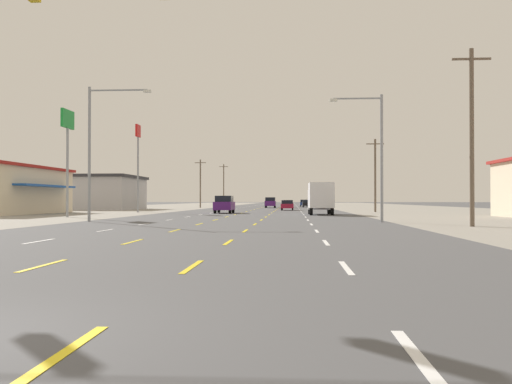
% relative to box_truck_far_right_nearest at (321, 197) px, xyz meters
% --- Properties ---
extents(ground_plane, '(572.00, 572.00, 0.00)m').
position_rel_box_truck_far_right_nearest_xyz_m(ground_plane, '(-6.99, 13.20, -1.84)').
color(ground_plane, '#4C4C4F').
extents(lot_apron_left, '(28.00, 440.00, 0.01)m').
position_rel_box_truck_far_right_nearest_xyz_m(lot_apron_left, '(-31.74, 13.20, -1.83)').
color(lot_apron_left, gray).
rests_on(lot_apron_left, ground).
extents(lot_apron_right, '(28.00, 440.00, 0.01)m').
position_rel_box_truck_far_right_nearest_xyz_m(lot_apron_right, '(17.76, 13.20, -1.83)').
color(lot_apron_right, gray).
rests_on(lot_apron_right, ground).
extents(lane_markings, '(10.64, 227.60, 0.01)m').
position_rel_box_truck_far_right_nearest_xyz_m(lane_markings, '(-6.99, 51.70, -1.83)').
color(lane_markings, white).
rests_on(lane_markings, ground).
extents(signal_span_wire, '(27.56, 0.53, 9.22)m').
position_rel_box_truck_far_right_nearest_xyz_m(signal_span_wire, '(-7.36, -42.90, 3.62)').
color(signal_span_wire, brown).
rests_on(signal_span_wire, ground).
extents(box_truck_far_right_nearest, '(2.40, 7.20, 3.23)m').
position_rel_box_truck_far_right_nearest_xyz_m(box_truck_far_right_nearest, '(0.00, 0.00, 0.00)').
color(box_truck_far_right_nearest, silver).
rests_on(box_truck_far_right_nearest, ground).
extents(suv_inner_left_near, '(1.98, 4.90, 1.98)m').
position_rel_box_truck_far_right_nearest_xyz_m(suv_inner_left_near, '(-10.61, 5.85, -0.81)').
color(suv_inner_left_near, '#4C196B').
rests_on(suv_inner_left_near, ground).
extents(sedan_inner_right_mid, '(1.80, 4.50, 1.46)m').
position_rel_box_truck_far_right_nearest_xyz_m(sedan_inner_right_mid, '(-3.59, 23.90, -1.08)').
color(sedan_inner_right_mid, maroon).
rests_on(sedan_inner_right_mid, ground).
extents(sedan_inner_right_midfar, '(1.80, 4.50, 1.46)m').
position_rel_box_truck_far_right_nearest_xyz_m(sedan_inner_right_midfar, '(-3.54, 48.20, -1.08)').
color(sedan_inner_right_midfar, maroon).
rests_on(sedan_inner_right_midfar, ground).
extents(suv_center_turn_far, '(1.98, 4.90, 1.98)m').
position_rel_box_truck_far_right_nearest_xyz_m(suv_center_turn_far, '(-6.94, 48.68, -0.81)').
color(suv_center_turn_far, '#4C196B').
rests_on(suv_center_turn_far, ground).
extents(sedan_far_right_farther, '(1.80, 4.50, 1.46)m').
position_rel_box_truck_far_right_nearest_xyz_m(sedan_far_right_farther, '(0.14, 56.56, -1.08)').
color(sedan_far_right_farther, black).
rests_on(sedan_far_right_farther, ground).
extents(hatchback_far_right_farthest, '(1.72, 3.90, 1.54)m').
position_rel_box_truck_far_right_nearest_xyz_m(hatchback_far_right_farthest, '(-0.21, 68.41, -1.05)').
color(hatchback_far_right_farthest, navy).
rests_on(hatchback_far_right_farthest, ground).
extents(storefront_left_row_1, '(9.84, 18.55, 5.17)m').
position_rel_box_truck_far_right_nearest_xyz_m(storefront_left_row_1, '(-33.87, 0.81, 0.77)').
color(storefront_left_row_1, beige).
rests_on(storefront_left_row_1, ground).
extents(storefront_left_row_2, '(12.41, 15.14, 5.36)m').
position_rel_box_truck_far_right_nearest_xyz_m(storefront_left_row_2, '(-33.63, 30.36, 0.86)').
color(storefront_left_row_2, '#B2B2B7').
rests_on(storefront_left_row_2, ground).
extents(pole_sign_left_row_1, '(0.24, 2.55, 9.46)m').
position_rel_box_truck_far_right_nearest_xyz_m(pole_sign_left_row_1, '(-22.68, -9.69, 5.50)').
color(pole_sign_left_row_1, gray).
rests_on(pole_sign_left_row_1, ground).
extents(pole_sign_left_row_2, '(0.24, 1.61, 10.60)m').
position_rel_box_truck_far_right_nearest_xyz_m(pole_sign_left_row_2, '(-21.47, 9.01, 5.72)').
color(pole_sign_left_row_2, gray).
rests_on(pole_sign_left_row_2, ground).
extents(streetlight_left_row_0, '(4.47, 0.26, 9.47)m').
position_rel_box_truck_far_right_nearest_xyz_m(streetlight_left_row_0, '(-16.66, -19.57, 3.71)').
color(streetlight_left_row_0, gray).
rests_on(streetlight_left_row_0, ground).
extents(streetlight_right_row_0, '(3.63, 0.26, 8.70)m').
position_rel_box_truck_far_right_nearest_xyz_m(streetlight_right_row_0, '(2.79, -19.57, 3.21)').
color(streetlight_right_row_0, gray).
rests_on(streetlight_right_row_0, ground).
extents(utility_pole_right_row_0, '(2.20, 0.26, 10.21)m').
position_rel_box_truck_far_right_nearest_xyz_m(utility_pole_right_row_0, '(7.34, -25.46, 3.47)').
color(utility_pole_right_row_0, brown).
rests_on(utility_pole_right_row_0, ground).
extents(utility_pole_right_row_1, '(2.20, 0.26, 9.09)m').
position_rel_box_truck_far_right_nearest_xyz_m(utility_pole_right_row_1, '(7.44, 13.03, 2.90)').
color(utility_pole_right_row_1, brown).
rests_on(utility_pole_right_row_1, ground).
extents(utility_pole_left_row_2, '(2.20, 0.26, 9.25)m').
position_rel_box_truck_far_right_nearest_xyz_m(utility_pole_left_row_2, '(-20.48, 50.03, 2.98)').
color(utility_pole_left_row_2, brown).
rests_on(utility_pole_left_row_2, ground).
extents(utility_pole_left_row_3, '(2.20, 0.26, 10.40)m').
position_rel_box_truck_far_right_nearest_xyz_m(utility_pole_left_row_3, '(-19.92, 83.12, 3.56)').
color(utility_pole_left_row_3, brown).
rests_on(utility_pole_left_row_3, ground).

